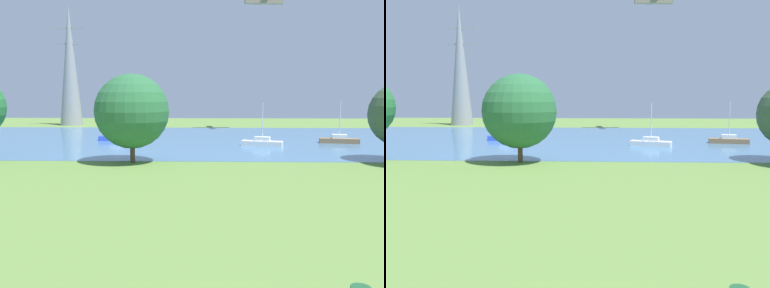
% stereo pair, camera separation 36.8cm
% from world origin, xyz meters
% --- Properties ---
extents(ground_plane, '(160.00, 160.00, 0.00)m').
position_xyz_m(ground_plane, '(0.00, 22.00, 0.00)').
color(ground_plane, olive).
extents(water_surface, '(140.00, 40.00, 0.02)m').
position_xyz_m(water_surface, '(0.00, 50.00, 0.01)').
color(water_surface, teal).
rests_on(water_surface, ground).
extents(sailboat_blue, '(4.96, 2.17, 5.85)m').
position_xyz_m(sailboat_blue, '(-12.42, 47.87, 0.45)').
color(sailboat_blue, blue).
rests_on(sailboat_blue, water_surface).
extents(sailboat_brown, '(5.00, 2.40, 5.24)m').
position_xyz_m(sailboat_brown, '(16.34, 45.52, 0.44)').
color(sailboat_brown, brown).
rests_on(sailboat_brown, water_surface).
extents(sailboat_white, '(5.03, 2.85, 5.13)m').
position_xyz_m(sailboat_white, '(6.21, 42.13, 0.44)').
color(sailboat_white, white).
rests_on(sailboat_white, water_surface).
extents(tree_mid_shore, '(6.69, 6.69, 7.98)m').
position_xyz_m(tree_mid_shore, '(-7.10, 29.37, 4.62)').
color(tree_mid_shore, brown).
rests_on(tree_mid_shore, ground).
extents(electricity_pylon, '(6.40, 4.40, 23.82)m').
position_xyz_m(electricity_pylon, '(-27.55, 76.28, 11.92)').
color(electricity_pylon, gray).
rests_on(electricity_pylon, ground).
extents(light_aircraft, '(6.48, 8.47, 2.10)m').
position_xyz_m(light_aircraft, '(9.02, 65.09, 21.76)').
color(light_aircraft, gray).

